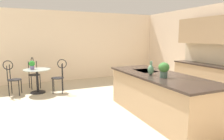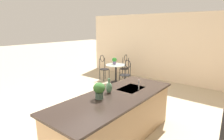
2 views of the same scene
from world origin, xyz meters
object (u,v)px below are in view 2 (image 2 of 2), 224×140
object	(u,v)px
chair_near_window	(125,66)
chair_by_island	(126,72)
vase_on_counter	(109,87)
bistro_table	(116,72)
chair_toward_desk	(104,66)
potted_plant_on_table	(114,60)
potted_plant_counter_near	(99,90)

from	to	relation	value
chair_near_window	chair_by_island	bearing A→B (deg)	36.91
vase_on_counter	bistro_table	bearing A→B (deg)	-144.59
chair_toward_desk	potted_plant_on_table	bearing A→B (deg)	91.74
bistro_table	potted_plant_counter_near	xyz separation A→B (m)	(3.31, 2.17, 0.65)
bistro_table	chair_by_island	bearing A→B (deg)	70.11
chair_toward_desk	potted_plant_counter_near	xyz separation A→B (m)	(3.36, 2.85, 0.52)
potted_plant_on_table	vase_on_counter	world-z (taller)	vase_on_counter
chair_near_window	potted_plant_on_table	world-z (taller)	chair_near_window
potted_plant_on_table	vase_on_counter	distance (m)	3.76
chair_toward_desk	potted_plant_on_table	world-z (taller)	chair_toward_desk
bistro_table	potted_plant_on_table	bearing A→B (deg)	-117.62
vase_on_counter	chair_toward_desk	bearing A→B (deg)	-137.17
bistro_table	potted_plant_on_table	distance (m)	0.46
chair_near_window	potted_plant_on_table	xyz separation A→B (m)	(0.64, -0.06, 0.31)
chair_by_island	vase_on_counter	distance (m)	3.14
potted_plant_counter_near	bistro_table	bearing A→B (deg)	-146.79
potted_plant_on_table	vase_on_counter	bearing A→B (deg)	36.37
chair_by_island	potted_plant_counter_near	size ratio (longest dim) A/B	3.46
bistro_table	chair_near_window	xyz separation A→B (m)	(-0.70, -0.07, 0.13)
chair_by_island	chair_near_window	bearing A→B (deg)	-143.09
chair_near_window	potted_plant_counter_near	distance (m)	4.62
chair_by_island	chair_toward_desk	bearing A→B (deg)	-101.87
chair_by_island	potted_plant_on_table	bearing A→B (deg)	-111.21
chair_by_island	chair_toward_desk	world-z (taller)	same
chair_near_window	chair_toward_desk	world-z (taller)	same
chair_toward_desk	potted_plant_counter_near	bearing A→B (deg)	40.34
vase_on_counter	potted_plant_counter_near	bearing A→B (deg)	10.21
potted_plant_counter_near	potted_plant_on_table	bearing A→B (deg)	-145.83
chair_near_window	chair_toward_desk	bearing A→B (deg)	-43.42
potted_plant_counter_near	vase_on_counter	world-z (taller)	potted_plant_counter_near
bistro_table	chair_toward_desk	bearing A→B (deg)	-93.99
chair_by_island	vase_on_counter	world-z (taller)	vase_on_counter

